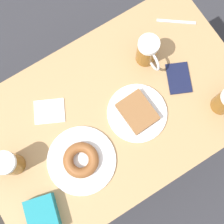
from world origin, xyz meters
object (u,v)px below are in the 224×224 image
object	(u,v)px
beer_mug_left	(148,52)
beer_mug_center	(9,164)
plate_with_cake	(137,112)
passport_near_edge	(179,78)
napkin_folded	(49,111)
blue_pouch	(43,215)
fork	(176,22)
plate_with_donut	(81,160)

from	to	relation	value
beer_mug_left	beer_mug_center	xyz separation A→B (m)	(-0.09, 0.65, 0.00)
plate_with_cake	beer_mug_left	bearing A→B (deg)	-41.74
beer_mug_left	passport_near_edge	bearing A→B (deg)	-155.08
beer_mug_left	napkin_folded	xyz separation A→B (m)	(0.02, 0.44, -0.07)
blue_pouch	fork	bearing A→B (deg)	-65.85
napkin_folded	beer_mug_left	bearing A→B (deg)	-91.97
fork	beer_mug_left	bearing A→B (deg)	109.08
plate_with_cake	napkin_folded	xyz separation A→B (m)	(0.19, 0.28, -0.01)
beer_mug_left	beer_mug_center	world-z (taller)	same
plate_with_donut	passport_near_edge	world-z (taller)	plate_with_donut
beer_mug_left	beer_mug_center	bearing A→B (deg)	98.31
beer_mug_left	beer_mug_center	size ratio (longest dim) A/B	1.00
blue_pouch	beer_mug_center	bearing A→B (deg)	2.18
plate_with_donut	beer_mug_center	distance (m)	0.26
plate_with_donut	beer_mug_center	size ratio (longest dim) A/B	1.85
plate_with_cake	beer_mug_center	distance (m)	0.50
plate_with_donut	napkin_folded	bearing A→B (deg)	2.39
fork	passport_near_edge	world-z (taller)	passport_near_edge
plate_with_cake	blue_pouch	xyz separation A→B (m)	(-0.14, 0.49, 0.01)
napkin_folded	blue_pouch	bearing A→B (deg)	147.67
plate_with_donut	napkin_folded	size ratio (longest dim) A/B	1.77
beer_mug_left	beer_mug_center	distance (m)	0.65
beer_mug_center	blue_pouch	size ratio (longest dim) A/B	0.92
plate_with_donut	beer_mug_center	world-z (taller)	beer_mug_center
plate_with_cake	blue_pouch	distance (m)	0.51
plate_with_cake	fork	world-z (taller)	plate_with_cake
beer_mug_center	fork	world-z (taller)	beer_mug_center
beer_mug_left	blue_pouch	bearing A→B (deg)	115.62
blue_pouch	plate_with_cake	bearing A→B (deg)	-74.38
beer_mug_left	plate_with_cake	bearing A→B (deg)	138.26
plate_with_cake	blue_pouch	size ratio (longest dim) A/B	1.54
plate_with_donut	blue_pouch	world-z (taller)	blue_pouch
plate_with_donut	plate_with_cake	bearing A→B (deg)	-81.29
beer_mug_left	fork	distance (m)	0.22
plate_with_donut	passport_near_edge	bearing A→B (deg)	-81.52
beer_mug_left	fork	xyz separation A→B (m)	(0.07, -0.20, -0.07)
beer_mug_left	plate_with_donut	bearing A→B (deg)	116.50
plate_with_donut	fork	distance (m)	0.68
plate_with_donut	passport_near_edge	size ratio (longest dim) A/B	1.71
napkin_folded	plate_with_donut	bearing A→B (deg)	-177.61
plate_with_cake	blue_pouch	bearing A→B (deg)	105.62
plate_with_donut	fork	world-z (taller)	plate_with_donut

